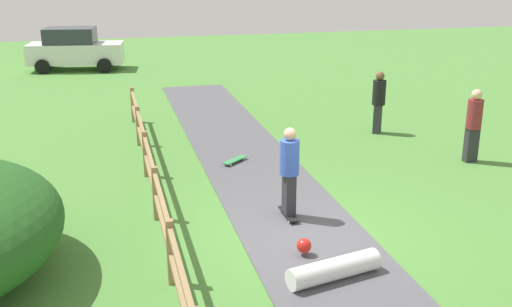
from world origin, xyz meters
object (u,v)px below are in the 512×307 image
bystander_maroon (474,122)px  skateboard_loose (235,160)px  skater_fallen (332,267)px  bystander_black (379,99)px  parked_car_white (75,49)px  skater_riding (289,168)px

bystander_maroon → skateboard_loose: bearing=167.3°
skater_fallen → skateboard_loose: bearing=92.8°
skateboard_loose → bystander_black: size_ratio=0.40×
skateboard_loose → parked_car_white: parked_car_white is taller
skateboard_loose → bystander_maroon: size_ratio=0.39×
bystander_black → skateboard_loose: bearing=-160.2°
bystander_maroon → skater_fallen: bearing=-139.8°
skater_riding → parked_car_white: parked_car_white is taller
skater_fallen → parked_car_white: parked_car_white is taller
skater_fallen → skateboard_loose: size_ratio=2.26×
skateboard_loose → bystander_black: 5.05m
skater_riding → bystander_black: 6.81m
skater_riding → parked_car_white: bearing=104.0°
bystander_maroon → skater_riding: bearing=-157.9°
bystander_black → skater_fallen: bearing=-119.6°
skater_riding → skateboard_loose: bearing=95.2°
skateboard_loose → skater_riding: bearing=-84.8°
skater_fallen → parked_car_white: bearing=102.3°
bystander_black → parked_car_white: (-8.93, 13.10, -0.06)m
bystander_black → bystander_maroon: bystander_maroon is taller
skater_riding → bystander_maroon: size_ratio=0.99×
skater_riding → bystander_black: bearing=50.3°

